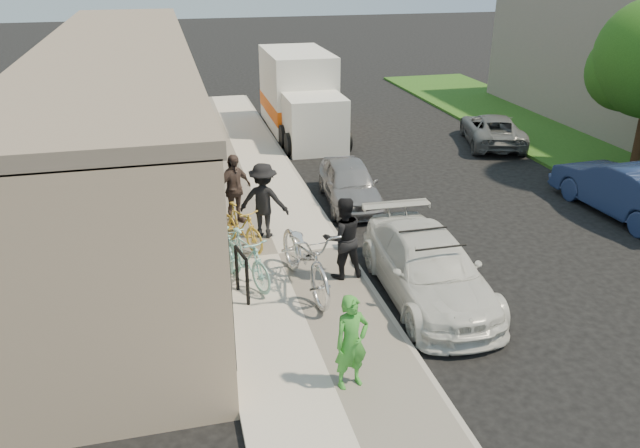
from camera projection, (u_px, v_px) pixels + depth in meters
ground at (412, 318)px, 11.70m from camera, size 120.00×120.00×0.00m
sidewalk at (278, 257)px, 13.89m from camera, size 3.00×34.00×0.15m
curb at (345, 250)px, 14.24m from camera, size 0.12×34.00×0.13m
storefront at (124, 121)px, 16.79m from camera, size 3.60×20.00×4.22m
bike_rack at (242, 270)px, 11.89m from camera, size 0.19×0.69×0.98m
sandwich_board at (208, 161)px, 18.41m from camera, size 0.63×0.64×0.99m
sedan_white at (428, 268)px, 12.18m from camera, size 1.93×4.43×1.31m
sedan_silver at (350, 183)px, 16.82m from camera, size 1.71×3.55×1.17m
moving_truck at (300, 98)px, 23.29m from camera, size 2.32×6.03×2.95m
far_car_blue at (626, 189)px, 16.06m from camera, size 1.77×4.38×1.42m
far_car_gray at (492, 129)px, 22.09m from camera, size 2.87×4.27×1.09m
tandem_bike at (305, 257)px, 12.18m from camera, size 1.22×2.72×1.38m
woman_rider at (351, 342)px, 9.36m from camera, size 0.63×0.49×1.55m
man_standing at (343, 238)px, 12.57m from camera, size 0.88×0.71×1.73m
cruiser_bike_a at (246, 258)px, 12.43m from camera, size 1.17×1.87×1.09m
cruiser_bike_b at (228, 241)px, 13.39m from camera, size 0.62×1.76×0.92m
cruiser_bike_c at (241, 227)px, 13.99m from camera, size 1.18×1.70×1.00m
bystander_a at (264, 201)px, 14.38m from camera, size 1.33×1.08×1.79m
bystander_b at (234, 189)px, 15.13m from camera, size 1.09×0.90×1.75m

